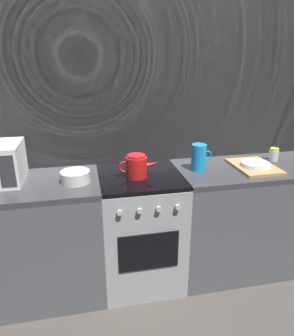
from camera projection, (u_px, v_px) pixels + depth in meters
name	position (u px, v px, depth m)	size (l,w,h in m)	color
ground_plane	(141.00, 276.00, 2.55)	(8.00, 8.00, 0.00)	#47423D
back_wall	(132.00, 125.00, 2.43)	(3.60, 0.05, 2.40)	gray
counter_left	(18.00, 242.00, 2.22)	(1.20, 0.60, 0.90)	#515459
stove_unit	(141.00, 229.00, 2.39)	(0.60, 0.63, 0.90)	#9E9EA3
counter_right	(247.00, 217.00, 2.56)	(1.20, 0.60, 0.90)	#515459
kettle	(137.00, 166.00, 2.17)	(0.28, 0.15, 0.17)	red
mixing_bowl	(75.00, 177.00, 2.10)	(0.20, 0.20, 0.08)	silver
pitcher	(199.00, 157.00, 2.30)	(0.16, 0.11, 0.20)	#198CD8
dish_pile	(255.00, 166.00, 2.37)	(0.30, 0.40, 0.06)	tan
spice_jar	(274.00, 154.00, 2.53)	(0.08, 0.08, 0.10)	silver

